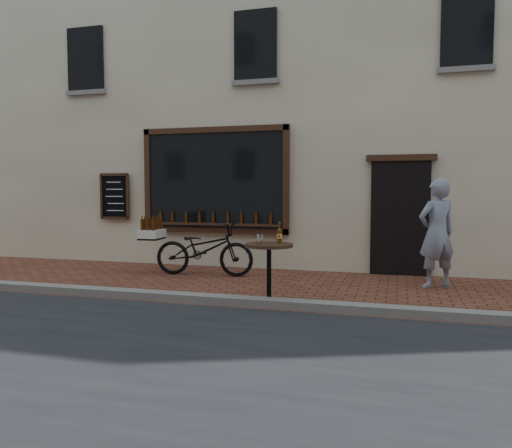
# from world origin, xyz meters

# --- Properties ---
(ground) EXTENTS (90.00, 90.00, 0.00)m
(ground) POSITION_xyz_m (0.00, 0.00, 0.00)
(ground) COLOR #5C2E1D
(ground) RESTS_ON ground
(kerb) EXTENTS (90.00, 0.25, 0.12)m
(kerb) POSITION_xyz_m (0.00, 0.20, 0.06)
(kerb) COLOR slate
(kerb) RESTS_ON ground
(shop_building) EXTENTS (28.00, 6.20, 10.00)m
(shop_building) POSITION_xyz_m (0.00, 6.50, 5.00)
(shop_building) COLOR beige
(shop_building) RESTS_ON ground
(cargo_bicycle) EXTENTS (2.26, 0.83, 1.08)m
(cargo_bicycle) POSITION_xyz_m (-1.75, 2.37, 0.52)
(cargo_bicycle) COLOR black
(cargo_bicycle) RESTS_ON ground
(bistro_table) EXTENTS (0.69, 0.69, 1.18)m
(bistro_table) POSITION_xyz_m (0.11, 0.35, 0.63)
(bistro_table) COLOR black
(bistro_table) RESTS_ON ground
(pedestrian) EXTENTS (0.80, 0.72, 1.84)m
(pedestrian) POSITION_xyz_m (2.50, 2.36, 0.92)
(pedestrian) COLOR gray
(pedestrian) RESTS_ON ground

